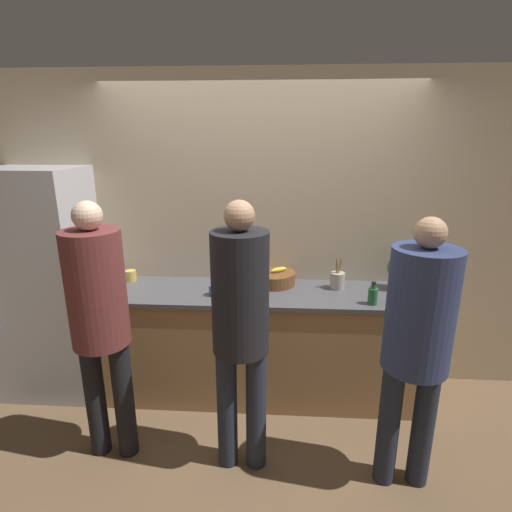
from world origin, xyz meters
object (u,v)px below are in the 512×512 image
Objects in this scene: person_left at (99,313)px; bottle_green at (373,295)px; fruit_bowl at (273,278)px; utensil_crock at (337,280)px; cup_blue at (215,290)px; refrigerator at (46,284)px; cup_yellow at (131,276)px; person_center at (240,319)px; potted_plant at (398,272)px; person_right at (418,334)px.

person_left reaches higher than bottle_green.
utensil_crock is at bearing -8.27° from fruit_bowl.
bottle_green is 1.18m from cup_blue.
refrigerator reaches higher than cup_yellow.
person_left reaches higher than utensil_crock.
person_center is 1.40m from cup_yellow.
person_left is 1.40m from fruit_bowl.
refrigerator is 2.84m from potted_plant.
person_right is at bearing -98.97° from potted_plant.
utensil_crock is 1.52× the size of bottle_green.
person_center is 19.41× the size of cup_yellow.
cup_yellow is (-2.04, 1.03, -0.06)m from person_right.
refrigerator reaches higher than bottle_green.
person_right is at bearing -80.84° from bottle_green.
person_right is 1.01m from utensil_crock.
refrigerator is at bearing 137.02° from person_left.
potted_plant is (2.19, -0.05, 0.10)m from cup_yellow.
person_left is at bearing -163.53° from bottle_green.
person_left is (0.79, -0.73, 0.11)m from refrigerator.
bottle_green is at bearing 16.47° from person_left.
person_center is at bearing -42.73° from cup_yellow.
person_center is at bearing -24.99° from refrigerator.
person_center is at bearing -2.98° from person_left.
person_right is at bearing -26.74° from cup_yellow.
utensil_crock is (-0.32, 0.95, -0.03)m from person_right.
bottle_green reaches higher than cup_yellow.
person_left is 4.75× the size of fruit_bowl.
potted_plant reaches higher than utensil_crock.
person_left is at bearing -42.98° from refrigerator.
potted_plant is at bearing -1.35° from cup_yellow.
potted_plant reaches higher than cup_yellow.
utensil_crock reaches higher than fruit_bowl.
utensil_crock is 0.48m from potted_plant.
refrigerator is 1.08m from person_left.
refrigerator is 2.37m from utensil_crock.
utensil_crock is at bearing -2.44° from cup_yellow.
cup_blue is at bearing -4.43° from refrigerator.
person_right is 18.67× the size of cup_yellow.
person_center is 10.25× the size of bottle_green.
cup_yellow is at bearing 98.94° from person_left.
refrigerator reaches higher than fruit_bowl.
refrigerator is 1.41m from cup_blue.
cup_yellow is at bearing 169.05° from bottle_green.
fruit_bowl is at bearing 129.08° from person_right.
utensil_crock reaches higher than cup_blue.
person_center is 1.07m from bottle_green.
bottle_green is (0.91, 0.58, -0.06)m from person_center.
utensil_crock is (0.69, 0.88, -0.05)m from person_center.
person_center is at bearing -68.31° from cup_blue.
fruit_bowl is at bearing 5.31° from refrigerator.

